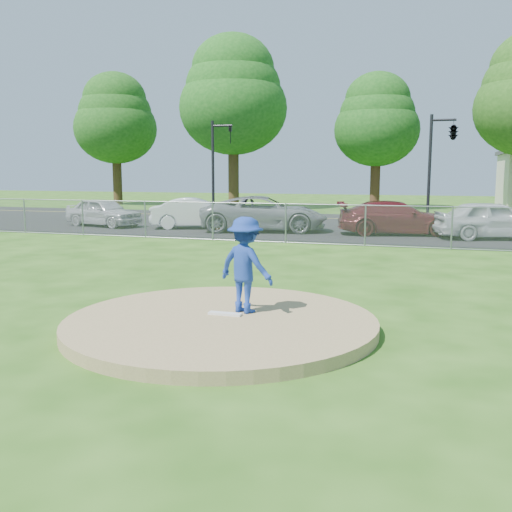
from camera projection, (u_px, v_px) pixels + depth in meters
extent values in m
plane|color=#234F11|center=(328.00, 252.00, 19.34)|extent=(120.00, 120.00, 0.00)
cylinder|color=#937C50|center=(221.00, 323.00, 9.90)|extent=(5.40, 5.40, 0.20)
cube|color=white|center=(225.00, 314.00, 10.07)|extent=(0.60, 0.15, 0.04)
cube|color=gray|center=(338.00, 225.00, 21.11)|extent=(40.00, 0.06, 1.50)
cube|color=black|center=(355.00, 233.00, 25.46)|extent=(50.00, 8.00, 0.01)
cube|color=black|center=(373.00, 220.00, 32.53)|extent=(60.00, 7.00, 0.01)
cylinder|color=#352413|center=(117.00, 179.00, 47.32)|extent=(0.74, 0.74, 4.20)
ellipsoid|color=#164813|center=(116.00, 129.00, 46.72)|extent=(6.72, 6.72, 5.71)
ellipsoid|color=#164813|center=(115.00, 114.00, 46.55)|extent=(5.91, 5.91, 5.03)
ellipsoid|color=#164813|center=(115.00, 99.00, 46.37)|extent=(5.11, 5.11, 4.34)
cylinder|color=#382814|center=(234.00, 175.00, 42.08)|extent=(0.78, 0.78, 4.90)
ellipsoid|color=#164F15|center=(233.00, 109.00, 41.37)|extent=(7.84, 7.84, 6.66)
ellipsoid|color=#164F15|center=(233.00, 89.00, 41.17)|extent=(6.90, 6.90, 5.86)
ellipsoid|color=#164F15|center=(233.00, 69.00, 40.97)|extent=(5.96, 5.96, 5.06)
cylinder|color=#3A2115|center=(375.00, 182.00, 41.97)|extent=(0.72, 0.72, 3.85)
ellipsoid|color=#144813|center=(377.00, 130.00, 41.42)|extent=(6.16, 6.16, 5.24)
ellipsoid|color=#144813|center=(377.00, 115.00, 41.26)|extent=(5.42, 5.42, 4.61)
ellipsoid|color=#144813|center=(378.00, 100.00, 41.10)|extent=(4.68, 4.68, 3.98)
cylinder|color=black|center=(213.00, 170.00, 32.94)|extent=(0.16, 0.16, 5.60)
cylinder|color=black|center=(222.00, 126.00, 32.40)|extent=(1.20, 0.12, 0.12)
imported|color=black|center=(230.00, 135.00, 32.32)|extent=(0.16, 0.20, 1.00)
cylinder|color=black|center=(429.00, 170.00, 29.33)|extent=(0.16, 0.16, 5.60)
cylinder|color=black|center=(444.00, 120.00, 28.78)|extent=(1.20, 0.12, 0.12)
imported|color=black|center=(454.00, 130.00, 28.71)|extent=(0.53, 2.48, 1.00)
imported|color=navy|center=(246.00, 265.00, 10.17)|extent=(1.26, 0.97, 1.72)
cone|color=#DD5A0B|center=(219.00, 222.00, 26.26)|extent=(0.41, 0.41, 0.79)
imported|color=silver|center=(103.00, 212.00, 28.41)|extent=(4.43, 2.60, 1.41)
imported|color=white|center=(197.00, 213.00, 27.38)|extent=(4.65, 2.95, 1.45)
imported|color=gray|center=(264.00, 214.00, 26.05)|extent=(6.21, 3.87, 1.60)
imported|color=maroon|center=(396.00, 218.00, 24.62)|extent=(5.36, 3.20, 1.45)
imported|color=silver|center=(493.00, 220.00, 22.99)|extent=(4.90, 3.05, 1.56)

